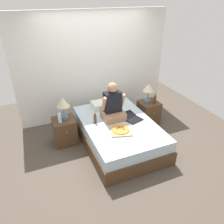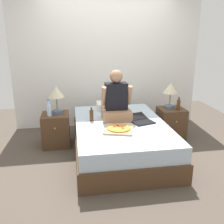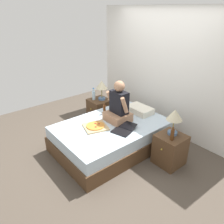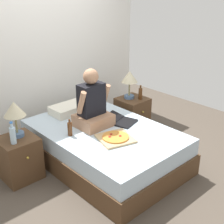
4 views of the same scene
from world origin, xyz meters
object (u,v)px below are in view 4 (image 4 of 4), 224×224
(person_seated, at_px, (92,106))
(beer_bottle_on_bed, at_px, (70,129))
(nightstand_right, at_px, (132,114))
(bed, at_px, (104,146))
(beer_bottle, at_px, (140,93))
(laptop, at_px, (122,121))
(lamp_on_right_nightstand, at_px, (130,79))
(lamp_on_left_nightstand, at_px, (15,111))
(pizza_box, at_px, (115,138))
(nightstand_left, at_px, (19,158))
(water_bottle, at_px, (13,135))

(person_seated, relative_size, beer_bottle_on_bed, 3.55)
(nightstand_right, relative_size, beer_bottle_on_bed, 2.49)
(bed, height_order, nightstand_right, nightstand_right)
(beer_bottle, xyz_separation_m, laptop, (-0.76, -0.35, -0.12))
(beer_bottle, xyz_separation_m, beer_bottle_on_bed, (-1.51, -0.19, -0.05))
(bed, relative_size, lamp_on_right_nightstand, 4.62)
(beer_bottle, relative_size, beer_bottle_on_bed, 1.05)
(lamp_on_left_nightstand, xyz_separation_m, nightstand_right, (1.97, -0.05, -0.60))
(nightstand_right, height_order, lamp_on_right_nightstand, lamp_on_right_nightstand)
(lamp_on_right_nightstand, bearing_deg, person_seated, -162.99)
(nightstand_right, relative_size, laptop, 1.12)
(beer_bottle_on_bed, bearing_deg, bed, -20.32)
(nightstand_right, xyz_separation_m, pizza_box, (-1.09, -0.76, 0.25))
(bed, xyz_separation_m, lamp_on_left_nightstand, (-0.97, 0.50, 0.63))
(lamp_on_right_nightstand, xyz_separation_m, pizza_box, (-1.06, -0.81, -0.36))
(person_seated, bearing_deg, beer_bottle_on_bed, -175.41)
(bed, relative_size, person_seated, 2.66)
(nightstand_left, bearing_deg, lamp_on_right_nightstand, 1.45)
(person_seated, bearing_deg, bed, -79.30)
(nightstand_right, height_order, beer_bottle, beer_bottle)
(lamp_on_left_nightstand, relative_size, pizza_box, 0.91)
(nightstand_left, relative_size, person_seated, 0.70)
(water_bottle, relative_size, laptop, 0.57)
(person_seated, xyz_separation_m, laptop, (0.36, -0.19, -0.27))
(nightstand_left, bearing_deg, laptop, -18.79)
(nightstand_right, height_order, laptop, laptop)
(water_bottle, height_order, beer_bottle_on_bed, water_bottle)
(beer_bottle, height_order, beer_bottle_on_bed, beer_bottle)
(lamp_on_right_nightstand, height_order, laptop, lamp_on_right_nightstand)
(bed, xyz_separation_m, beer_bottle, (1.08, 0.35, 0.40))
(bed, relative_size, beer_bottle, 9.04)
(water_bottle, height_order, beer_bottle, water_bottle)
(lamp_on_left_nightstand, distance_m, person_seated, 0.98)
(beer_bottle, distance_m, person_seated, 1.13)
(beer_bottle, bearing_deg, laptop, -155.14)
(water_bottle, bearing_deg, beer_bottle_on_bed, -17.09)
(lamp_on_right_nightstand, relative_size, laptop, 0.92)
(person_seated, xyz_separation_m, beer_bottle_on_bed, (-0.39, -0.03, -0.20))
(nightstand_right, bearing_deg, laptop, -146.74)
(pizza_box, bearing_deg, nightstand_right, 34.76)
(lamp_on_left_nightstand, bearing_deg, lamp_on_right_nightstand, 0.00)
(water_bottle, distance_m, pizza_box, 1.21)
(nightstand_right, bearing_deg, water_bottle, -177.54)
(nightstand_right, distance_m, laptop, 0.86)
(lamp_on_left_nightstand, xyz_separation_m, laptop, (1.29, -0.50, -0.35))
(water_bottle, distance_m, beer_bottle_on_bed, 0.69)
(beer_bottle_on_bed, bearing_deg, pizza_box, -53.60)
(laptop, bearing_deg, beer_bottle_on_bed, 167.99)
(beer_bottle, bearing_deg, nightstand_right, 125.01)
(lamp_on_right_nightstand, bearing_deg, beer_bottle_on_bed, -166.36)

